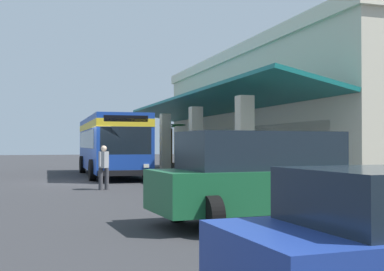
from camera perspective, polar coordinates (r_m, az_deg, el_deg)
ground at (r=25.09m, az=6.00°, el=-4.86°), size 120.00×120.00×0.00m
curb_strip at (r=26.61m, az=-3.21°, el=-4.51°), size 27.84×0.50×0.12m
plaza_building at (r=30.46m, az=14.64°, el=2.38°), size 23.50×15.24×6.92m
transit_bus at (r=27.69m, az=-9.18°, el=-0.65°), size 11.27×3.01×3.34m
parked_suv_green at (r=10.93m, az=7.97°, el=-4.59°), size 2.91×4.91×1.97m
pedestrian at (r=19.17m, az=-9.92°, el=-3.30°), size 0.55×0.45×1.65m
potted_palm at (r=30.00m, az=-2.36°, el=-2.61°), size 1.68×1.62×2.93m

